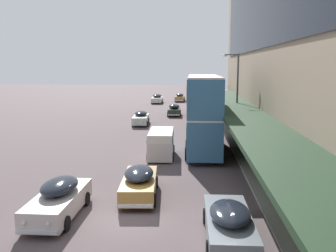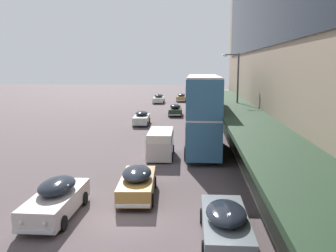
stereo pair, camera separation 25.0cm
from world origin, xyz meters
The scene contains 13 objects.
ground centered at (0.00, 0.00, 0.00)m, with size 240.00×240.00×0.00m, color #584B4C.
transit_bus_kerbside_front centered at (4.38, 36.58, 1.93)m, with size 2.67×10.59×3.39m.
transit_bus_kerbside_rear centered at (3.66, 13.74, 3.18)m, with size 2.71×10.64×5.90m.
sedan_second_near centered at (0.56, 55.69, 0.76)m, with size 1.93×4.80×1.53m.
sedan_second_mid centered at (0.42, 34.83, 0.78)m, with size 1.87×4.52×1.59m.
sedan_lead_near centered at (-3.12, 0.07, 0.81)m, with size 1.88×4.91×1.66m.
sedan_lead_mid centered at (4.20, -1.80, 0.72)m, with size 1.88×5.02×1.44m.
sedan_oncoming_front centered at (-3.03, 26.62, 0.77)m, with size 1.91×4.77×1.55m.
sedan_trailing_mid centered at (0.11, 2.76, 0.79)m, with size 1.99×4.83×1.62m.
sedan_oncoming_rear centered at (-3.47, 52.09, 0.80)m, with size 2.04×4.79×1.63m.
vw_van centered at (0.53, 11.49, 1.10)m, with size 1.99×4.59×1.96m.
pedestrian_at_kerb centered at (6.79, 5.80, 1.18)m, with size 0.38×0.57×1.86m.
street_lamp centered at (6.65, 18.21, 4.52)m, with size 1.50×0.28×7.58m.
Camera 1 is at (2.71, -15.47, 6.62)m, focal length 40.00 mm.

